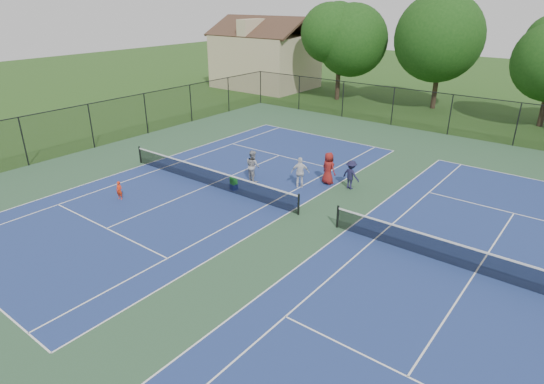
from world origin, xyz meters
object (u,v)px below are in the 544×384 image
Objects in this scene: tree_back_b at (443,33)px; bystander_a at (300,172)px; instructor at (253,166)px; tree_back_a at (340,36)px; child_player at (119,190)px; bystander_c at (328,168)px; ball_crate at (234,187)px; bystander_b at (351,175)px; clapboard_house at (265,59)px; ball_hopper at (234,181)px.

tree_back_b is 5.95× the size of bystander_a.
instructor reaches higher than bystander_a.
tree_back_a is 9.58× the size of child_player.
tree_back_b reaches higher than bystander_c.
tree_back_a is at bearing 107.57° from ball_crate.
ball_crate is (-4.85, -3.94, -0.63)m from bystander_b.
bystander_b is 0.89× the size of bystander_c.
tree_back_a is 5.12× the size of bystander_c.
child_player is (13.74, -29.08, -2.61)m from clapboard_house.
bystander_a is at bearing 30.66° from child_player.
bystander_a is 1.06× the size of bystander_b.
bystander_b is at bearing -42.79° from clapboard_house.
tree_back_a is at bearing -97.76° from bystander_a.
tree_back_b is 24.71m from instructor.
bystander_a is (6.34, 6.93, 0.37)m from child_player.
bystander_c is (11.00, -19.78, -5.14)m from tree_back_a.
tree_back_a is 5.77× the size of bystander_b.
ball_crate is at bearing 49.72° from bystander_b.
clapboard_house is at bearing -32.16° from bystander_b.
tree_back_b reaches higher than tree_back_a.
bystander_b is (2.25, 1.49, -0.05)m from bystander_a.
bystander_b is at bearing -134.84° from instructor.
bystander_a is at bearing -47.81° from clapboard_house.
instructor is 2.74m from bystander_a.
instructor is at bearing -52.78° from clapboard_house.
bystander_a is 0.94× the size of bystander_c.
bystander_c is 5.25m from ball_crate.
bystander_a is at bearing 43.34° from ball_hopper.
bystander_c is at bearing -157.31° from bystander_a.
child_player is at bearing -99.93° from tree_back_b.
bystander_c is 4.67× the size of ball_hopper.
tree_back_b is 22.60m from bystander_c.
child_player is 2.49× the size of ball_hopper.
bystander_a is at bearing -64.53° from tree_back_a.
bystander_c is 5.19× the size of ball_crate.
clapboard_house reaches higher than ball_hopper.
tree_back_b is 0.93× the size of clapboard_house.
instructor is 1.11× the size of bystander_b.
ball_crate is at bearing 0.00° from ball_hopper.
child_player is 0.53× the size of bystander_c.
child_player is 0.57× the size of bystander_a.
bystander_c reaches higher than ball_hopper.
child_player is at bearing 62.46° from bystander_c.
clapboard_house reaches higher than ball_crate.
instructor is at bearing 41.58° from child_player.
instructor is at bearing -93.65° from tree_back_b.
tree_back_a is 25.44m from ball_crate.
bystander_b reaches higher than child_player.
bystander_a is at bearing -142.52° from instructor.
ball_hopper is (-2.60, -2.45, -0.33)m from bystander_a.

